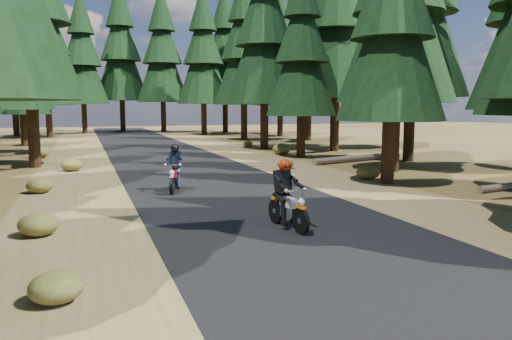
{
  "coord_description": "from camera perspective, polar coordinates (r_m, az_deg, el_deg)",
  "views": [
    {
      "loc": [
        -4.27,
        -10.76,
        2.77
      ],
      "look_at": [
        0.0,
        1.5,
        1.1
      ],
      "focal_mm": 35.0,
      "sensor_mm": 36.0,
      "label": 1
    }
  ],
  "objects": [
    {
      "name": "rider_lead",
      "position": [
        11.3,
        3.67,
        -4.12
      ],
      "size": [
        0.74,
        1.81,
        1.57
      ],
      "rotation": [
        0.0,
        0.0,
        3.26
      ],
      "color": "beige",
      "rests_on": "road"
    },
    {
      "name": "rider_follow",
      "position": [
        16.36,
        -9.28,
        -0.68
      ],
      "size": [
        1.05,
        1.79,
        1.53
      ],
      "rotation": [
        0.0,
        0.0,
        2.81
      ],
      "color": "maroon",
      "rests_on": "road"
    },
    {
      "name": "ground",
      "position": [
        11.9,
        2.39,
        -6.13
      ],
      "size": [
        120.0,
        120.0,
        0.0
      ],
      "primitive_type": "plane",
      "color": "#49361A",
      "rests_on": "ground"
    },
    {
      "name": "road",
      "position": [
        16.56,
        -3.99,
        -2.3
      ],
      "size": [
        6.0,
        100.0,
        0.01
      ],
      "primitive_type": "cube",
      "color": "black",
      "rests_on": "ground"
    },
    {
      "name": "shoulder_r",
      "position": [
        18.3,
        10.05,
        -1.48
      ],
      "size": [
        3.2,
        100.0,
        0.01
      ],
      "primitive_type": "cube",
      "color": "brown",
      "rests_on": "ground"
    },
    {
      "name": "log_near",
      "position": [
        25.74,
        11.74,
        1.35
      ],
      "size": [
        6.04,
        2.18,
        0.32
      ],
      "primitive_type": "cylinder",
      "rotation": [
        0.0,
        1.57,
        0.31
      ],
      "color": "#4C4233",
      "rests_on": "ground"
    },
    {
      "name": "shoulder_l",
      "position": [
        16.01,
        -20.11,
        -3.08
      ],
      "size": [
        3.2,
        100.0,
        0.01
      ],
      "primitive_type": "cube",
      "color": "brown",
      "rests_on": "ground"
    },
    {
      "name": "understory_shrubs",
      "position": [
        20.77,
        -7.54,
        0.35
      ],
      "size": [
        14.1,
        27.51,
        0.64
      ],
      "color": "#474C1E",
      "rests_on": "ground"
    },
    {
      "name": "pine_forest",
      "position": [
        32.5,
        -11.93,
        16.24
      ],
      "size": [
        34.59,
        55.08,
        16.32
      ],
      "color": "black",
      "rests_on": "ground"
    }
  ]
}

